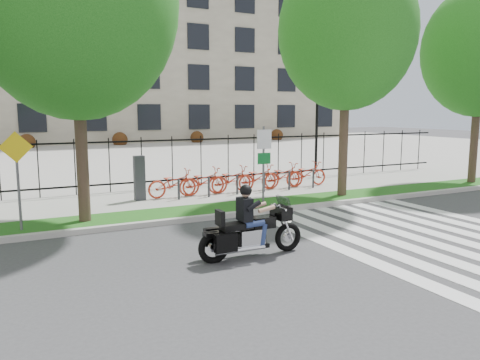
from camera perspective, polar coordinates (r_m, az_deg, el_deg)
name	(u,v)px	position (r m, az deg, el deg)	size (l,w,h in m)	color
ground	(259,264)	(9.81, 2.31, -10.20)	(120.00, 120.00, 0.00)	#39393C
curb	(189,219)	(13.40, -6.18, -4.80)	(60.00, 0.20, 0.15)	#AAA6A0
grass_verge	(180,214)	(14.18, -7.38, -4.07)	(60.00, 1.50, 0.15)	#1A5A16
sidewalk	(156,199)	(16.51, -10.23, -2.35)	(60.00, 3.50, 0.15)	#A4A299
plaza	(82,156)	(33.59, -18.68, 2.77)	(80.00, 34.00, 0.10)	#A4A299
crosswalk_stripes	(427,236)	(12.76, 21.80, -6.36)	(5.70, 8.00, 0.01)	silver
iron_fence	(142,164)	(18.02, -11.88, 1.97)	(30.00, 0.06, 2.00)	black
office_building	(49,43)	(53.68, -22.25, 15.20)	(60.00, 21.90, 20.15)	gray
lamp_post_right	(317,109)	(24.81, 9.38, 8.54)	(1.06, 0.70, 4.25)	black
street_tree_1	(74,0)	(13.50, -19.57, 19.99)	(5.37, 5.37, 8.89)	#39281F
street_tree_2	(347,31)	(17.04, 12.92, 17.27)	(4.68, 4.68, 8.36)	#39281F
bike_share_station	(243,178)	(17.37, 0.35, 0.22)	(7.80, 0.86, 1.50)	#2D2D33
sign_pole_regulatory	(264,156)	(14.67, 2.92, 3.00)	(0.50, 0.09, 2.50)	#59595B
sign_pole_warning	(17,168)	(12.80, -25.52, 1.38)	(0.78, 0.09, 2.49)	#59595B
motorcycle_rider	(251,228)	(10.10, 1.41, -5.87)	(2.49, 0.72, 1.92)	black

